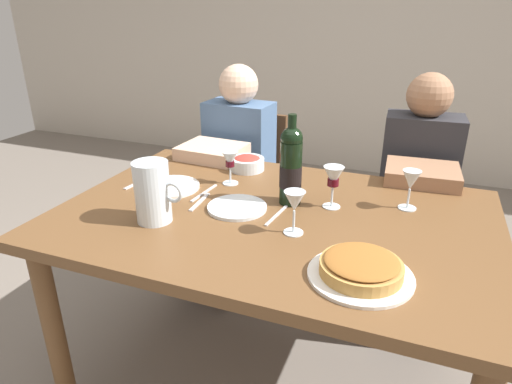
% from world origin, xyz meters
% --- Properties ---
extents(ground_plane, '(8.00, 8.00, 0.00)m').
position_xyz_m(ground_plane, '(0.00, 0.00, 0.00)').
color(ground_plane, slate).
extents(back_wall, '(8.00, 0.10, 2.80)m').
position_xyz_m(back_wall, '(0.00, 2.69, 1.40)').
color(back_wall, beige).
rests_on(back_wall, ground).
extents(dining_table, '(1.50, 1.00, 0.76)m').
position_xyz_m(dining_table, '(0.00, 0.00, 0.67)').
color(dining_table, brown).
rests_on(dining_table, ground).
extents(wine_bottle, '(0.08, 0.08, 0.33)m').
position_xyz_m(wine_bottle, '(0.03, 0.11, 0.90)').
color(wine_bottle, black).
rests_on(wine_bottle, dining_table).
extents(water_pitcher, '(0.17, 0.12, 0.21)m').
position_xyz_m(water_pitcher, '(-0.35, -0.20, 0.85)').
color(water_pitcher, silver).
rests_on(water_pitcher, dining_table).
extents(baked_tart, '(0.28, 0.28, 0.06)m').
position_xyz_m(baked_tart, '(0.35, -0.29, 0.79)').
color(baked_tart, white).
rests_on(baked_tart, dining_table).
extents(salad_bowl, '(0.15, 0.15, 0.06)m').
position_xyz_m(salad_bowl, '(-0.25, 0.37, 0.79)').
color(salad_bowl, silver).
rests_on(salad_bowl, dining_table).
extents(wine_glass_left_diner, '(0.06, 0.06, 0.14)m').
position_xyz_m(wine_glass_left_diner, '(-0.25, 0.20, 0.86)').
color(wine_glass_left_diner, silver).
rests_on(wine_glass_left_diner, dining_table).
extents(wine_glass_right_diner, '(0.06, 0.06, 0.14)m').
position_xyz_m(wine_glass_right_diner, '(0.43, 0.21, 0.86)').
color(wine_glass_right_diner, silver).
rests_on(wine_glass_right_diner, dining_table).
extents(wine_glass_centre, '(0.07, 0.07, 0.14)m').
position_xyz_m(wine_glass_centre, '(0.11, -0.11, 0.86)').
color(wine_glass_centre, silver).
rests_on(wine_glass_centre, dining_table).
extents(wine_glass_spare, '(0.07, 0.07, 0.15)m').
position_xyz_m(wine_glass_spare, '(0.18, 0.12, 0.87)').
color(wine_glass_spare, silver).
rests_on(wine_glass_spare, dining_table).
extents(dinner_plate_left_setting, '(0.21, 0.21, 0.01)m').
position_xyz_m(dinner_plate_left_setting, '(-0.13, -0.01, 0.77)').
color(dinner_plate_left_setting, silver).
rests_on(dinner_plate_left_setting, dining_table).
extents(dinner_plate_right_setting, '(0.23, 0.23, 0.01)m').
position_xyz_m(dinner_plate_right_setting, '(-0.46, 0.07, 0.77)').
color(dinner_plate_right_setting, white).
rests_on(dinner_plate_right_setting, dining_table).
extents(fork_left_setting, '(0.02, 0.16, 0.00)m').
position_xyz_m(fork_left_setting, '(-0.28, -0.01, 0.76)').
color(fork_left_setting, silver).
rests_on(fork_left_setting, dining_table).
extents(knife_left_setting, '(0.03, 0.18, 0.00)m').
position_xyz_m(knife_left_setting, '(0.02, -0.01, 0.76)').
color(knife_left_setting, silver).
rests_on(knife_left_setting, dining_table).
extents(knife_right_setting, '(0.02, 0.18, 0.00)m').
position_xyz_m(knife_right_setting, '(-0.31, 0.07, 0.76)').
color(knife_right_setting, silver).
rests_on(knife_right_setting, dining_table).
extents(spoon_right_setting, '(0.03, 0.16, 0.00)m').
position_xyz_m(spoon_right_setting, '(-0.61, 0.07, 0.76)').
color(spoon_right_setting, silver).
rests_on(spoon_right_setting, dining_table).
extents(chair_left, '(0.42, 0.42, 0.87)m').
position_xyz_m(chair_left, '(-0.44, 0.87, 0.50)').
color(chair_left, brown).
rests_on(chair_left, ground).
extents(diner_left, '(0.35, 0.52, 1.16)m').
position_xyz_m(diner_left, '(-0.46, 0.63, 0.62)').
color(diner_left, '#4C6B93').
rests_on(diner_left, ground).
extents(chair_right, '(0.42, 0.42, 0.87)m').
position_xyz_m(chair_right, '(0.45, 0.91, 0.50)').
color(chair_right, brown).
rests_on(chair_right, ground).
extents(diner_right, '(0.35, 0.52, 1.16)m').
position_xyz_m(diner_right, '(0.46, 0.67, 0.62)').
color(diner_right, '#2D2D33').
rests_on(diner_right, ground).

